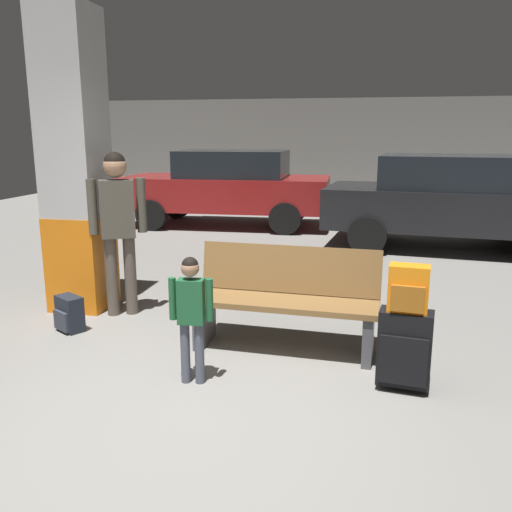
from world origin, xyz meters
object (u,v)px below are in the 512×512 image
(bench, at_px, (285,300))
(child, at_px, (191,307))
(parked_car_near, at_px, (454,200))
(structural_pillar, at_px, (75,165))
(adult, at_px, (118,216))
(parked_car_far, at_px, (228,186))
(backpack_dark_floor, at_px, (69,314))
(suitcase, at_px, (405,348))
(backpack_bright, at_px, (408,289))

(bench, height_order, child, child)
(parked_car_near, bearing_deg, structural_pillar, -137.94)
(child, relative_size, adult, 0.59)
(child, distance_m, parked_car_far, 7.13)
(child, distance_m, adult, 1.89)
(adult, xyz_separation_m, backpack_dark_floor, (-0.28, -0.56, -0.87))
(structural_pillar, height_order, adult, structural_pillar)
(bench, distance_m, parked_car_far, 6.52)
(suitcase, bearing_deg, child, -172.55)
(structural_pillar, relative_size, bench, 1.90)
(backpack_bright, xyz_separation_m, parked_car_near, (1.05, 5.25, 0.03))
(backpack_dark_floor, bearing_deg, parked_car_near, 48.45)
(suitcase, height_order, backpack_bright, backpack_bright)
(bench, xyz_separation_m, backpack_bright, (0.97, -0.60, 0.33))
(bench, relative_size, parked_car_near, 0.38)
(adult, relative_size, parked_car_near, 0.39)
(child, xyz_separation_m, parked_car_far, (-1.52, 6.97, 0.20))
(parked_car_far, bearing_deg, structural_pillar, -92.23)
(backpack_dark_floor, relative_size, parked_car_far, 0.08)
(bench, height_order, parked_car_far, parked_car_far)
(child, relative_size, backpack_dark_floor, 2.88)
(suitcase, relative_size, child, 0.62)
(backpack_dark_floor, height_order, parked_car_near, parked_car_near)
(structural_pillar, bearing_deg, parked_car_near, 42.06)
(suitcase, xyz_separation_m, parked_car_near, (1.05, 5.25, 0.48))
(bench, relative_size, child, 1.66)
(bench, distance_m, backpack_bright, 1.19)
(adult, bearing_deg, bench, -17.67)
(structural_pillar, bearing_deg, suitcase, -21.98)
(backpack_bright, xyz_separation_m, child, (-1.56, -0.20, -0.17))
(structural_pillar, relative_size, suitcase, 5.11)
(suitcase, height_order, child, child)
(structural_pillar, distance_m, adult, 0.73)
(child, distance_m, backpack_dark_floor, 1.76)
(structural_pillar, xyz_separation_m, backpack_dark_floor, (0.23, -0.72, -1.36))
(child, bearing_deg, parked_car_far, 102.32)
(structural_pillar, height_order, backpack_bright, structural_pillar)
(structural_pillar, height_order, parked_car_far, structural_pillar)
(bench, height_order, backpack_bright, backpack_bright)
(backpack_dark_floor, xyz_separation_m, parked_car_far, (-0.02, 6.15, 0.64))
(bench, bearing_deg, adult, 162.33)
(backpack_bright, height_order, parked_car_near, parked_car_near)
(bench, xyz_separation_m, parked_car_near, (2.02, 4.65, 0.36))
(suitcase, xyz_separation_m, child, (-1.56, -0.20, 0.28))
(structural_pillar, bearing_deg, bench, -17.44)
(bench, distance_m, backpack_dark_floor, 2.10)
(parked_car_near, relative_size, parked_car_far, 1.03)
(child, height_order, parked_car_far, parked_car_far)
(backpack_bright, relative_size, backpack_dark_floor, 1.00)
(bench, bearing_deg, child, -126.06)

